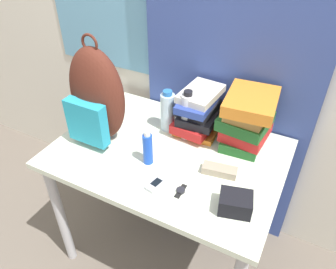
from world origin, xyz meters
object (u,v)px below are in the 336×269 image
(sports_bottle, at_px, (187,116))
(wristwatch, at_px, (181,191))
(water_bottle, at_px, (168,111))
(camera_pouch, at_px, (235,203))
(book_stack_left, at_px, (199,112))
(book_stack_center, at_px, (247,119))
(backpack, at_px, (96,98))
(sunglasses_case, at_px, (219,170))
(sunscreen_bottle, at_px, (148,148))
(cell_phone, at_px, (156,184))

(sports_bottle, xyz_separation_m, wristwatch, (0.14, -0.35, -0.12))
(water_bottle, relative_size, camera_pouch, 1.52)
(book_stack_left, relative_size, sports_bottle, 1.09)
(book_stack_center, height_order, sports_bottle, book_stack_center)
(wristwatch, bearing_deg, sports_bottle, 111.45)
(backpack, xyz_separation_m, book_stack_left, (0.40, 0.28, -0.12))
(backpack, bearing_deg, wristwatch, -16.70)
(camera_pouch, distance_m, wristwatch, 0.23)
(wristwatch, bearing_deg, sunglasses_case, 59.27)
(sunscreen_bottle, bearing_deg, camera_pouch, -11.00)
(cell_phone, distance_m, camera_pouch, 0.34)
(sports_bottle, bearing_deg, backpack, -152.26)
(book_stack_left, distance_m, cell_phone, 0.45)
(backpack, xyz_separation_m, sports_bottle, (0.38, 0.20, -0.10))
(book_stack_center, distance_m, camera_pouch, 0.44)
(sports_bottle, bearing_deg, cell_phone, -85.09)
(book_stack_left, relative_size, wristwatch, 3.50)
(camera_pouch, bearing_deg, sunscreen_bottle, 169.00)
(book_stack_center, bearing_deg, camera_pouch, -77.35)
(water_bottle, relative_size, sports_bottle, 0.85)
(water_bottle, relative_size, wristwatch, 2.74)
(camera_pouch, height_order, wristwatch, camera_pouch)
(backpack, distance_m, water_bottle, 0.36)
(book_stack_center, xyz_separation_m, sports_bottle, (-0.27, -0.07, -0.02))
(book_stack_left, distance_m, sunscreen_bottle, 0.35)
(book_stack_center, bearing_deg, wristwatch, -107.40)
(wristwatch, bearing_deg, camera_pouch, 2.79)
(sports_bottle, distance_m, sunscreen_bottle, 0.27)
(sunglasses_case, bearing_deg, cell_phone, -138.19)
(book_stack_left, distance_m, book_stack_center, 0.25)
(backpack, height_order, book_stack_center, backpack)
(book_stack_center, distance_m, cell_phone, 0.52)
(water_bottle, height_order, cell_phone, water_bottle)
(cell_phone, bearing_deg, wristwatch, 7.38)
(sports_bottle, bearing_deg, book_stack_center, 15.31)
(cell_phone, height_order, wristwatch, cell_phone)
(wristwatch, bearing_deg, book_stack_center, 72.60)
(sports_bottle, height_order, sunscreen_bottle, sports_bottle)
(book_stack_left, bearing_deg, sports_bottle, -110.59)
(book_stack_left, bearing_deg, book_stack_center, -0.79)
(camera_pouch, xyz_separation_m, wristwatch, (-0.23, -0.01, -0.03))
(book_stack_center, relative_size, sunglasses_case, 1.86)
(backpack, relative_size, sunglasses_case, 3.36)
(book_stack_left, height_order, camera_pouch, book_stack_left)
(sunglasses_case, height_order, wristwatch, sunglasses_case)
(water_bottle, bearing_deg, wristwatch, -55.48)
(sunscreen_bottle, distance_m, sunglasses_case, 0.33)
(book_stack_left, bearing_deg, sunscreen_bottle, -106.88)
(water_bottle, distance_m, sports_bottle, 0.12)
(sunglasses_case, bearing_deg, sunscreen_bottle, -165.98)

